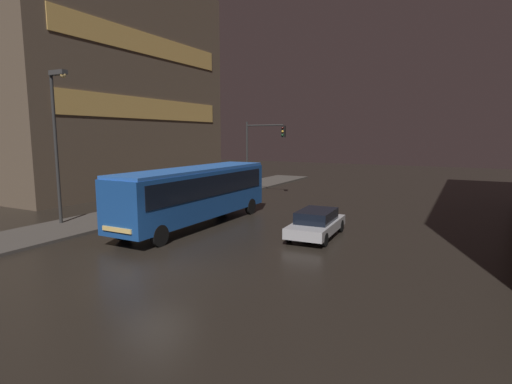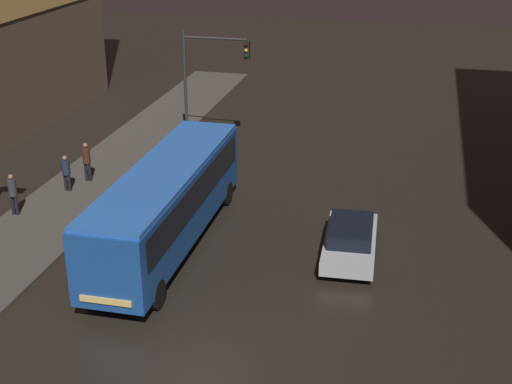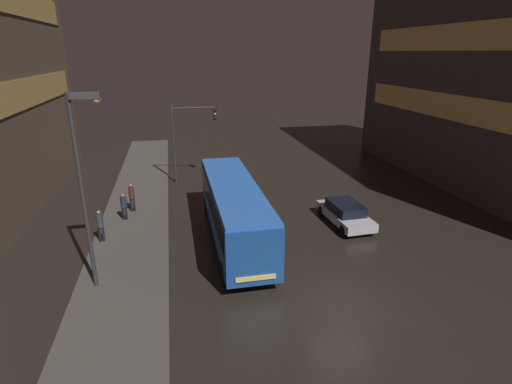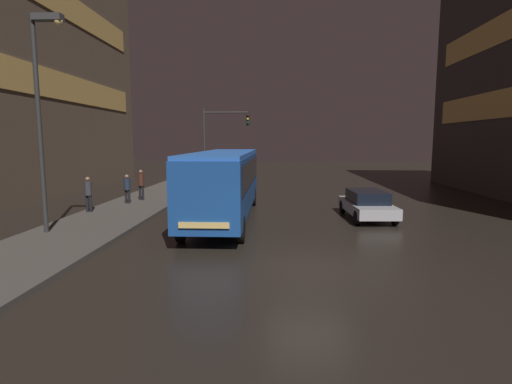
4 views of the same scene
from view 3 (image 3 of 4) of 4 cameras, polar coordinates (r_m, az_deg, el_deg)
name	(u,v)px [view 3 (image 3 of 4)]	position (r m, az deg, el deg)	size (l,w,h in m)	color
ground_plane	(344,306)	(17.34, 12.44, -15.64)	(120.00, 120.00, 0.00)	black
sidewalk_left	(134,225)	(24.93, -17.01, -4.53)	(4.00, 48.00, 0.15)	#47423D
bus_near	(234,206)	(21.52, -3.18, -1.97)	(2.52, 11.44, 3.23)	#194793
car_taxi	(345,213)	(24.50, 12.61, -2.93)	(2.08, 4.55, 1.36)	#B7B7BC
pedestrian_near	(124,204)	(25.33, -18.38, -1.69)	(0.52, 0.52, 1.67)	black
pedestrian_mid	(100,224)	(22.83, -21.39, -4.22)	(0.47, 0.47, 1.79)	black
pedestrian_far	(132,195)	(26.47, -17.33, -0.43)	(0.47, 0.47, 1.85)	black
traffic_light_main	(189,130)	(31.43, -9.58, 8.75)	(3.50, 0.35, 6.11)	#2D2D2D
street_lamp_sidewalk	(84,166)	(17.15, -23.30, 3.42)	(1.25, 0.36, 8.28)	#2D2D2D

